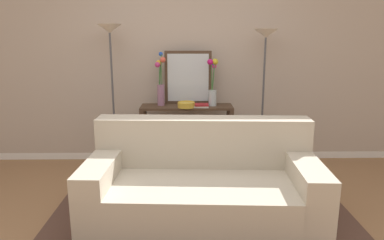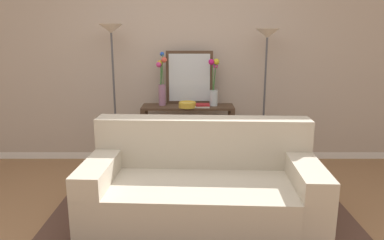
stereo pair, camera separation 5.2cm
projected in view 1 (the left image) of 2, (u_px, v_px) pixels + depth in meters
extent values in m
cube|color=white|center=(180.00, 154.00, 4.94)|extent=(12.00, 0.15, 0.09)
cube|color=#B7A899|center=(179.00, 57.00, 4.63)|extent=(12.00, 0.14, 2.53)
cube|color=#51382D|center=(203.00, 228.00, 3.11)|extent=(2.77, 1.79, 0.01)
cube|color=#BCB29E|center=(203.00, 201.00, 3.16)|extent=(2.03, 1.07, 0.42)
cube|color=#BCB29E|center=(203.00, 142.00, 3.41)|extent=(1.99, 0.35, 0.46)
cube|color=#BCB29E|center=(103.00, 190.00, 3.17)|extent=(0.29, 0.98, 0.60)
cube|color=#BCB29E|center=(304.00, 193.00, 3.11)|extent=(0.29, 0.98, 0.60)
cube|color=#473323|center=(187.00, 107.00, 4.39)|extent=(1.11, 0.34, 0.03)
cube|color=#473323|center=(187.00, 156.00, 4.53)|extent=(1.03, 0.29, 0.01)
cube|color=#473323|center=(142.00, 142.00, 4.33)|extent=(0.05, 0.05, 0.76)
cube|color=#473323|center=(231.00, 141.00, 4.34)|extent=(0.05, 0.05, 0.76)
cube|color=#473323|center=(145.00, 135.00, 4.61)|extent=(0.05, 0.05, 0.76)
cube|color=#473323|center=(228.00, 135.00, 4.63)|extent=(0.05, 0.05, 0.76)
cylinder|color=#4C4C51|center=(117.00, 167.00, 4.54)|extent=(0.26, 0.26, 0.02)
cylinder|color=#4C4C51|center=(113.00, 102.00, 4.35)|extent=(0.02, 0.02, 1.63)
cone|color=silver|center=(109.00, 28.00, 4.15)|extent=(0.28, 0.28, 0.10)
cylinder|color=#4C4C51|center=(260.00, 166.00, 4.56)|extent=(0.26, 0.26, 0.02)
cylinder|color=#4C4C51|center=(263.00, 104.00, 4.38)|extent=(0.02, 0.02, 1.58)
cone|color=silver|center=(266.00, 33.00, 4.19)|extent=(0.28, 0.28, 0.10)
cube|color=#473323|center=(188.00, 78.00, 4.45)|extent=(0.58, 0.02, 0.65)
cube|color=silver|center=(188.00, 78.00, 4.44)|extent=(0.51, 0.01, 0.58)
cylinder|color=gray|center=(161.00, 95.00, 4.39)|extent=(0.09, 0.09, 0.25)
cylinder|color=#3D7538|center=(160.00, 74.00, 4.34)|extent=(0.03, 0.02, 0.26)
sphere|color=gold|center=(159.00, 63.00, 4.33)|extent=(0.07, 0.07, 0.07)
cylinder|color=#3D7538|center=(159.00, 75.00, 4.33)|extent=(0.01, 0.02, 0.24)
sphere|color=#C33579|center=(158.00, 65.00, 4.31)|extent=(0.07, 0.07, 0.07)
cylinder|color=#3D7538|center=(161.00, 69.00, 4.33)|extent=(0.03, 0.01, 0.36)
sphere|color=blue|center=(161.00, 54.00, 4.31)|extent=(0.05, 0.05, 0.05)
cylinder|color=#3D7538|center=(161.00, 72.00, 4.32)|extent=(0.01, 0.04, 0.30)
sphere|color=#DC5341|center=(163.00, 60.00, 4.29)|extent=(0.07, 0.07, 0.07)
cylinder|color=silver|center=(212.00, 98.00, 4.37)|extent=(0.10, 0.10, 0.19)
cylinder|color=#3D7538|center=(213.00, 77.00, 4.33)|extent=(0.04, 0.02, 0.31)
sphere|color=#7C4BE5|center=(214.00, 64.00, 4.31)|extent=(0.05, 0.05, 0.05)
cylinder|color=#3D7538|center=(213.00, 78.00, 4.33)|extent=(0.02, 0.02, 0.28)
sphere|color=#D1307D|center=(214.00, 66.00, 4.31)|extent=(0.06, 0.06, 0.06)
cylinder|color=#3D7538|center=(212.00, 76.00, 4.31)|extent=(0.01, 0.05, 0.34)
sphere|color=#C01667|center=(210.00, 62.00, 4.26)|extent=(0.07, 0.07, 0.07)
cylinder|color=#3D7538|center=(214.00, 76.00, 4.32)|extent=(0.03, 0.04, 0.34)
sphere|color=gold|center=(215.00, 62.00, 4.29)|extent=(0.07, 0.07, 0.07)
cylinder|color=gold|center=(186.00, 105.00, 4.28)|extent=(0.21, 0.21, 0.06)
torus|color=gold|center=(186.00, 102.00, 4.27)|extent=(0.20, 0.20, 0.01)
cube|color=silver|center=(201.00, 106.00, 4.31)|extent=(0.18, 0.16, 0.02)
cube|color=maroon|center=(202.00, 105.00, 4.30)|extent=(0.16, 0.15, 0.02)
cube|color=navy|center=(152.00, 163.00, 4.55)|extent=(0.03, 0.17, 0.10)
cube|color=tan|center=(156.00, 163.00, 4.55)|extent=(0.06, 0.14, 0.10)
cube|color=#BC3328|center=(160.00, 163.00, 4.55)|extent=(0.04, 0.16, 0.10)
cube|color=#1E7075|center=(164.00, 163.00, 4.55)|extent=(0.06, 0.14, 0.12)
cube|color=#B77F33|center=(167.00, 163.00, 4.55)|extent=(0.03, 0.16, 0.11)
cube|color=slate|center=(170.00, 162.00, 4.55)|extent=(0.03, 0.15, 0.13)
cube|color=maroon|center=(172.00, 163.00, 4.55)|extent=(0.03, 0.14, 0.12)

